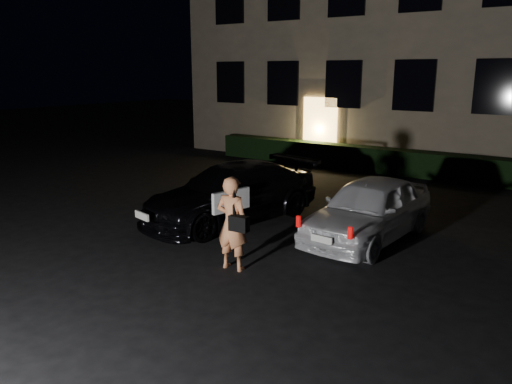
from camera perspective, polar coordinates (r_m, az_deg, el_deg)
The scene contains 6 objects.
ground at distance 8.94m, azimuth -5.69°, elevation -9.40°, with size 80.00×80.00×0.00m, color black.
building at distance 22.03m, azimuth 21.54°, elevation 19.36°, with size 20.00×8.11×12.00m.
hedge at distance 17.84m, azimuth 16.59°, elevation 3.24°, with size 15.00×0.70×0.85m, color black.
sedan at distance 11.82m, azimuth -2.81°, elevation -0.11°, with size 2.87×4.94×1.35m.
hatch at distance 10.78m, azimuth 12.78°, elevation -1.90°, with size 1.82×3.96×1.32m.
man at distance 8.87m, azimuth -2.71°, elevation -3.60°, with size 0.73×0.46×1.71m.
Camera 1 is at (5.36, -6.23, 3.50)m, focal length 35.00 mm.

